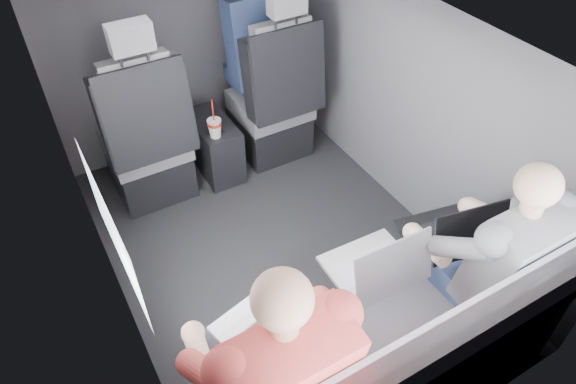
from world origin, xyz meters
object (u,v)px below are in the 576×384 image
front_seat_right (274,106)px  laptop_silver (376,265)px  passenger_front_right (257,42)px  laptop_white (262,327)px  center_console (215,146)px  laptop_black (451,232)px  front_seat_left (148,146)px  rear_bench (397,362)px  passenger_rear_left (269,366)px  passenger_rear_right (482,256)px  soda_cup (215,127)px

front_seat_right → laptop_silver: size_ratio=3.34×
passenger_front_right → laptop_white: bearing=-117.1°
center_console → laptop_black: 1.79m
center_console → passenger_front_right: 0.76m
laptop_black → passenger_front_right: 1.90m
front_seat_left → laptop_white: front_seat_left is taller
rear_bench → passenger_rear_left: bearing=170.5°
center_console → passenger_rear_left: passenger_rear_left is taller
rear_bench → passenger_rear_left: (-0.56, 0.09, 0.33)m
front_seat_left → laptop_white: bearing=-92.0°
laptop_black → passenger_front_right: (0.00, 1.89, 0.12)m
laptop_black → passenger_rear_right: bearing=-80.3°
laptop_silver → passenger_rear_left: passenger_rear_left is taller
center_console → passenger_rear_right: (0.49, -1.85, 0.42)m
laptop_white → passenger_rear_right: 1.01m
front_seat_right → rear_bench: 1.96m
front_seat_left → passenger_rear_right: bearing=-62.4°
center_console → laptop_white: bearing=-106.8°
passenger_rear_right → passenger_front_right: size_ratio=1.35×
front_seat_right → passenger_rear_right: size_ratio=1.06×
rear_bench → laptop_white: size_ratio=4.43×
laptop_silver → passenger_rear_left: (-0.62, -0.18, 0.00)m
laptop_silver → passenger_rear_right: passenger_rear_right is taller
laptop_silver → soda_cup: bearing=93.7°
front_seat_right → laptop_silver: 1.69m
soda_cup → laptop_black: (0.51, -1.51, 0.17)m
center_console → laptop_white: size_ratio=1.33×
front_seat_right → laptop_white: (-0.96, -1.65, 0.23)m
laptop_silver → front_seat_right: bearing=76.3°
passenger_front_right → front_seat_right: bearing=-94.1°
laptop_silver → passenger_rear_right: bearing=-22.7°
passenger_rear_left → center_console: bearing=73.0°
laptop_black → passenger_rear_right: size_ratio=0.34×
soda_cup → passenger_rear_right: 1.77m
center_console → passenger_rear_left: size_ratio=0.38×
rear_bench → passenger_rear_left: passenger_rear_left is taller
passenger_rear_left → laptop_black: bearing=9.4°
front_seat_right → rear_bench: front_seat_right is taller
front_seat_left → center_console: front_seat_left is taller
laptop_white → passenger_rear_left: size_ratio=0.29×
laptop_black → soda_cup: bearing=108.5°
laptop_white → passenger_rear_right: passenger_rear_right is taller
front_seat_left → front_seat_right: (0.90, 0.00, 0.00)m
front_seat_left → passenger_rear_right: 2.05m
center_console → passenger_front_right: bearing=25.0°
soda_cup → laptop_white: bearing=-107.0°
front_seat_right → passenger_front_right: passenger_front_right is taller
laptop_white → soda_cup: bearing=73.0°
rear_bench → front_seat_left: bearing=103.3°
center_console → passenger_front_right: (0.47, 0.22, 0.56)m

